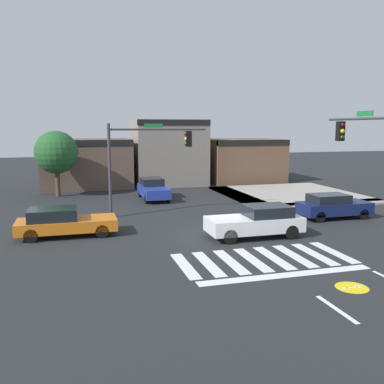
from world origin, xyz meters
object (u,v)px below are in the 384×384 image
(roadside_tree, at_px, (56,153))
(car_orange, at_px, (63,222))
(car_white, at_px, (257,221))
(car_blue, at_px, (153,189))
(traffic_signal_northwest, at_px, (147,151))
(car_navy, at_px, (333,206))
(traffic_signal_southeast, at_px, (370,152))

(roadside_tree, bearing_deg, car_orange, -87.23)
(roadside_tree, bearing_deg, car_white, -57.58)
(car_white, bearing_deg, car_blue, -76.65)
(traffic_signal_northwest, relative_size, car_orange, 1.25)
(car_blue, xyz_separation_m, car_navy, (8.92, -9.38, -0.03))
(traffic_signal_southeast, relative_size, car_blue, 1.39)
(traffic_signal_northwest, bearing_deg, traffic_signal_southeast, -47.04)
(car_blue, height_order, car_orange, car_blue)
(car_navy, relative_size, car_white, 0.91)
(traffic_signal_southeast, height_order, car_white, traffic_signal_southeast)
(traffic_signal_northwest, relative_size, roadside_tree, 1.18)
(car_blue, bearing_deg, traffic_signal_northwest, -13.82)
(traffic_signal_northwest, height_order, traffic_signal_southeast, traffic_signal_southeast)
(traffic_signal_southeast, bearing_deg, car_white, 58.28)
(traffic_signal_northwest, height_order, car_navy, traffic_signal_northwest)
(traffic_signal_southeast, xyz_separation_m, car_orange, (-13.23, 5.28, -3.50))
(car_white, bearing_deg, car_navy, -155.92)
(traffic_signal_southeast, relative_size, car_white, 1.33)
(car_orange, bearing_deg, traffic_signal_southeast, -21.75)
(car_blue, relative_size, roadside_tree, 0.87)
(car_orange, bearing_deg, car_white, -16.64)
(roadside_tree, bearing_deg, traffic_signal_southeast, -52.17)
(traffic_signal_northwest, bearing_deg, car_orange, -142.19)
(traffic_signal_southeast, bearing_deg, roadside_tree, 37.83)
(car_navy, bearing_deg, traffic_signal_northwest, 160.01)
(traffic_signal_northwest, distance_m, roadside_tree, 10.35)
(car_orange, bearing_deg, roadside_tree, 92.77)
(car_navy, bearing_deg, roadside_tree, 141.45)
(car_blue, relative_size, car_orange, 0.92)
(car_navy, xyz_separation_m, car_white, (-6.06, -2.71, 0.05))
(car_orange, bearing_deg, traffic_signal_northwest, 37.81)
(car_blue, height_order, car_navy, car_blue)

